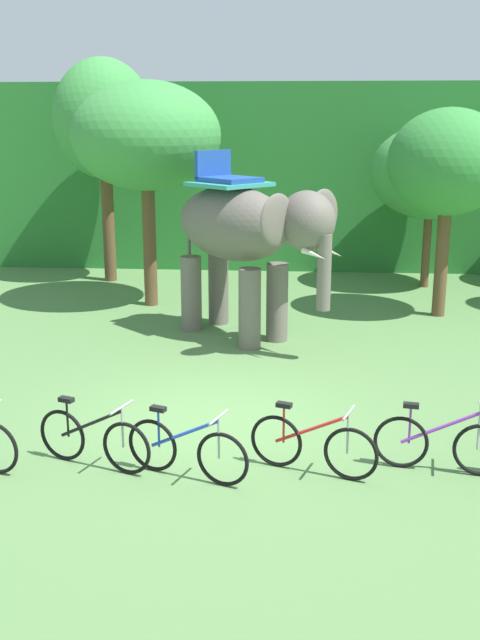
{
  "coord_description": "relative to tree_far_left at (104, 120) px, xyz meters",
  "views": [
    {
      "loc": [
        1.22,
        -10.6,
        4.46
      ],
      "look_at": [
        0.32,
        1.0,
        1.3
      ],
      "focal_mm": 42.39,
      "sensor_mm": 36.0,
      "label": 1
    }
  ],
  "objects": [
    {
      "name": "tree_center",
      "position": [
        8.46,
        -3.19,
        -0.89
      ],
      "size": [
        2.67,
        2.67,
        4.64
      ],
      "color": "brown",
      "rests_on": "ground"
    },
    {
      "name": "bike_red",
      "position": [
        5.44,
        -11.41,
        -3.95
      ],
      "size": [
        1.63,
        0.7,
        0.92
      ],
      "color": "black",
      "rests_on": "ground"
    },
    {
      "name": "tree_right",
      "position": [
        8.62,
        -0.14,
        -1.29
      ],
      "size": [
        3.17,
        3.17,
        4.27
      ],
      "color": "brown",
      "rests_on": "ground"
    },
    {
      "name": "foliage_hedge",
      "position": [
        3.98,
        4.65,
        -1.64
      ],
      "size": [
        36.0,
        6.0,
        5.39
      ],
      "primitive_type": "cube",
      "color": "#28702D",
      "rests_on": "ground"
    },
    {
      "name": "bike_black",
      "position": [
        2.59,
        -11.45,
        -3.95
      ],
      "size": [
        1.63,
        0.71,
        0.92
      ],
      "color": "black",
      "rests_on": "ground"
    },
    {
      "name": "ground_plane",
      "position": [
        3.98,
        -9.74,
        -4.34
      ],
      "size": [
        80.0,
        80.0,
        0.0
      ],
      "primitive_type": "plane",
      "color": "#567F47"
    },
    {
      "name": "tree_left",
      "position": [
        1.67,
        -2.7,
        -0.35
      ],
      "size": [
        3.46,
        3.46,
        5.26
      ],
      "color": "brown",
      "rests_on": "ground"
    },
    {
      "name": "bike_purple",
      "position": [
        7.08,
        -11.25,
        -3.95
      ],
      "size": [
        1.69,
        0.52,
        0.92
      ],
      "color": "black",
      "rests_on": "ground"
    },
    {
      "name": "tree_far_left",
      "position": [
        0.0,
        0.0,
        0.0
      ],
      "size": [
        2.66,
        2.66,
        5.95
      ],
      "color": "brown",
      "rests_on": "ground"
    },
    {
      "name": "bike_blue",
      "position": [
        3.85,
        -11.68,
        -3.95
      ],
      "size": [
        1.63,
        0.72,
        0.92
      ],
      "color": "black",
      "rests_on": "ground"
    },
    {
      "name": "elephant",
      "position": [
        4.13,
        -5.38,
        -2.13
      ],
      "size": [
        3.76,
        3.59,
        3.78
      ],
      "color": "#665E56",
      "rests_on": "ground"
    }
  ]
}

